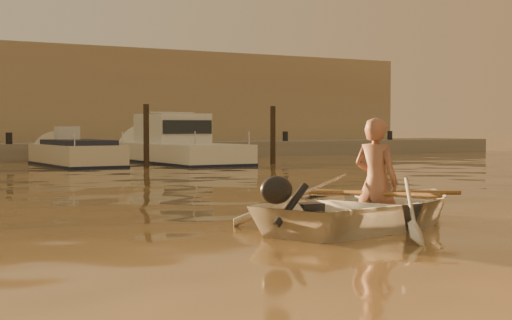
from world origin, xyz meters
TOP-DOWN VIEW (x-y plane):
  - ground_plane at (0.00, 0.00)m, footprint 160.00×160.00m
  - dinghy at (1.74, -1.16)m, footprint 4.53×3.90m
  - person at (1.84, -1.12)m, footprint 0.61×0.73m
  - outboard_motor at (0.34, -1.69)m, footprint 0.98×0.69m
  - oar_port at (1.98, -1.07)m, footprint 1.19×1.80m
  - oar_starboard at (1.79, -1.14)m, footprint 0.46×2.07m
  - moored_boat_3 at (3.22, 16.00)m, footprint 1.89×5.52m
  - moored_boat_4 at (7.00, 16.00)m, footprint 2.44×7.45m
  - piling_3 at (4.80, 13.80)m, footprint 0.18×0.18m
  - piling_4 at (9.50, 13.80)m, footprint 0.18×0.18m
  - fender_d at (3.69, 13.97)m, footprint 0.30×0.30m
  - fender_e at (7.25, 13.34)m, footprint 0.30×0.30m

SIDE VIEW (x-z plane):
  - ground_plane at x=0.00m, z-range 0.00..0.00m
  - fender_d at x=3.69m, z-range -0.05..0.25m
  - fender_e at x=7.25m, z-range -0.05..0.25m
  - moored_boat_3 at x=3.22m, z-range -0.25..0.70m
  - dinghy at x=1.74m, z-range -0.12..0.67m
  - outboard_motor at x=0.34m, z-range -0.07..0.63m
  - oar_port at x=1.98m, z-range 0.35..0.49m
  - oar_starboard at x=1.79m, z-range 0.35..0.49m
  - person at x=1.84m, z-range -0.30..1.42m
  - moored_boat_4 at x=7.00m, z-range -0.25..1.50m
  - piling_3 at x=4.80m, z-range -0.20..2.00m
  - piling_4 at x=9.50m, z-range -0.20..2.00m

